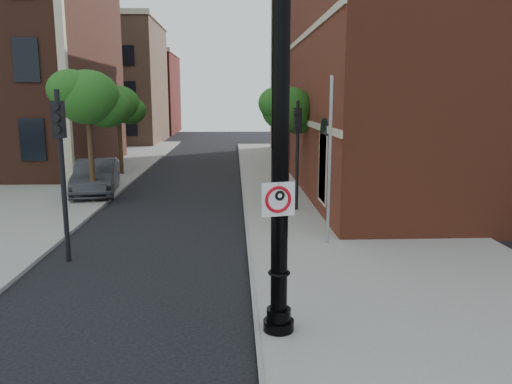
{
  "coord_description": "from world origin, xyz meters",
  "views": [
    {
      "loc": [
        1.63,
        -9.37,
        4.64
      ],
      "look_at": [
        2.13,
        2.0,
        2.47
      ],
      "focal_mm": 35.0,
      "sensor_mm": 36.0,
      "label": 1
    }
  ],
  "objects_px": {
    "parked_car": "(96,177)",
    "traffic_signal_left": "(60,148)",
    "lamppost": "(280,169)",
    "traffic_signal_right": "(297,138)",
    "no_parking_sign": "(278,199)"
  },
  "relations": [
    {
      "from": "parked_car",
      "to": "traffic_signal_left",
      "type": "bearing_deg",
      "value": -88.06
    },
    {
      "from": "parked_car",
      "to": "lamppost",
      "type": "bearing_deg",
      "value": -71.91
    },
    {
      "from": "lamppost",
      "to": "traffic_signal_right",
      "type": "relative_size",
      "value": 1.59
    },
    {
      "from": "no_parking_sign",
      "to": "traffic_signal_left",
      "type": "distance_m",
      "value": 7.51
    },
    {
      "from": "no_parking_sign",
      "to": "traffic_signal_left",
      "type": "height_order",
      "value": "traffic_signal_left"
    },
    {
      "from": "no_parking_sign",
      "to": "traffic_signal_right",
      "type": "relative_size",
      "value": 0.14
    },
    {
      "from": "no_parking_sign",
      "to": "parked_car",
      "type": "height_order",
      "value": "no_parking_sign"
    },
    {
      "from": "no_parking_sign",
      "to": "traffic_signal_right",
      "type": "distance_m",
      "value": 11.05
    },
    {
      "from": "lamppost",
      "to": "traffic_signal_left",
      "type": "bearing_deg",
      "value": 139.53
    },
    {
      "from": "parked_car",
      "to": "no_parking_sign",
      "type": "bearing_deg",
      "value": -72.3
    },
    {
      "from": "lamppost",
      "to": "parked_car",
      "type": "height_order",
      "value": "lamppost"
    },
    {
      "from": "lamppost",
      "to": "traffic_signal_left",
      "type": "xyz_separation_m",
      "value": [
        -5.64,
        4.81,
        -0.05
      ]
    },
    {
      "from": "no_parking_sign",
      "to": "traffic_signal_left",
      "type": "bearing_deg",
      "value": 124.92
    },
    {
      "from": "lamppost",
      "to": "parked_car",
      "type": "distance_m",
      "value": 16.95
    },
    {
      "from": "lamppost",
      "to": "no_parking_sign",
      "type": "relative_size",
      "value": 11.24
    }
  ]
}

